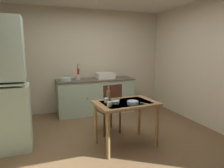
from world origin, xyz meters
name	(u,v)px	position (x,y,z in m)	size (l,w,h in m)	color
ground_plane	(110,141)	(0.00, 0.00, 0.00)	(5.22, 5.22, 0.00)	brown
wall_back	(84,61)	(0.00, 2.05, 1.30)	(4.32, 0.10, 2.59)	beige
wall_right	(211,64)	(2.16, 0.00, 1.30)	(0.10, 4.11, 2.59)	beige
hutch_cabinet	(0,90)	(-1.68, 0.31, 0.98)	(0.82, 0.55, 2.09)	#A7BEA2
counter_cabinet	(96,96)	(0.20, 1.68, 0.43)	(1.92, 0.64, 0.86)	#A7BEA2
sink_basin	(105,76)	(0.46, 1.68, 0.94)	(0.44, 0.34, 0.15)	white
hand_pump	(78,73)	(-0.22, 1.73, 1.03)	(0.05, 0.27, 0.39)	#B21E19
mixing_bowl_counter	(66,79)	(-0.53, 1.63, 0.90)	(0.25, 0.25, 0.08)	#ADD1C1
stoneware_crock	(78,77)	(-0.22, 1.74, 0.93)	(0.11, 0.11, 0.13)	beige
dining_table	(126,109)	(0.20, -0.22, 0.63)	(1.04, 0.73, 0.75)	olive
chair_far_side	(110,108)	(0.11, 0.33, 0.51)	(0.46, 0.46, 0.97)	#50301B
serving_bowl_wide	(115,102)	(0.01, -0.23, 0.77)	(0.13, 0.13, 0.04)	#ADD1C1
soup_bowl_small	(133,103)	(0.25, -0.37, 0.78)	(0.18, 0.18, 0.05)	#9EB2C6
teacup_mint	(106,100)	(-0.11, -0.15, 0.79)	(0.07, 0.07, 0.08)	#ADD1C1
teacup_cream	(109,104)	(-0.14, -0.37, 0.79)	(0.07, 0.07, 0.07)	beige
glass_bottle	(108,95)	(-0.04, -0.03, 0.85)	(0.07, 0.07, 0.24)	olive
table_knife	(116,100)	(0.09, -0.05, 0.75)	(0.18, 0.02, 0.01)	silver
teaspoon_near_bowl	(144,103)	(0.44, -0.40, 0.75)	(0.15, 0.02, 0.01)	beige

